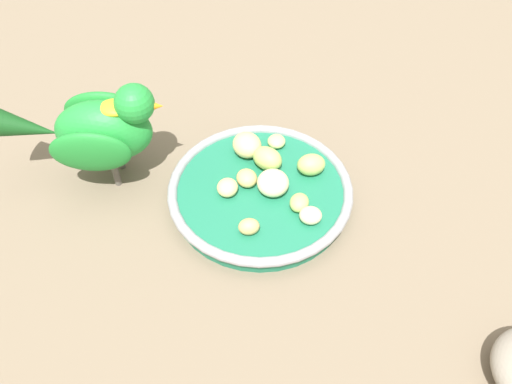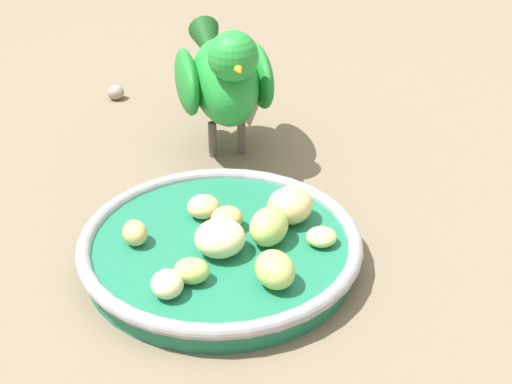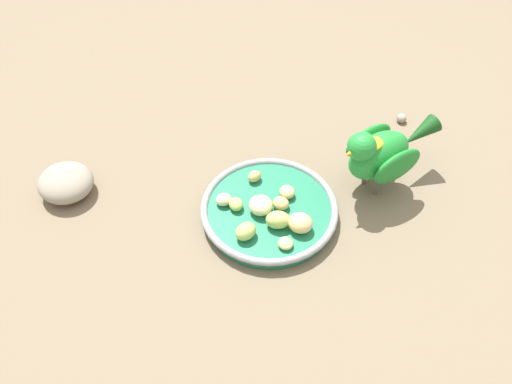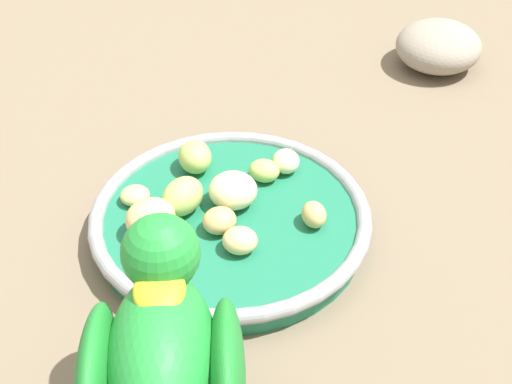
# 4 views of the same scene
# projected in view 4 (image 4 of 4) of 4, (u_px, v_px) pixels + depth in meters

# --- Properties ---
(ground_plane) EXTENTS (4.00, 4.00, 0.00)m
(ground_plane) POSITION_uv_depth(u_px,v_px,m) (242.00, 229.00, 0.63)
(ground_plane) COLOR #756651
(feeding_bowl) EXTENTS (0.23, 0.23, 0.03)m
(feeding_bowl) POSITION_uv_depth(u_px,v_px,m) (227.00, 218.00, 0.62)
(feeding_bowl) COLOR #1E7251
(feeding_bowl) RESTS_ON ground_plane
(apple_piece_0) EXTENTS (0.03, 0.03, 0.02)m
(apple_piece_0) POSITION_uv_depth(u_px,v_px,m) (219.00, 221.00, 0.59)
(apple_piece_0) COLOR tan
(apple_piece_0) RESTS_ON feeding_bowl
(apple_piece_1) EXTENTS (0.03, 0.03, 0.02)m
(apple_piece_1) POSITION_uv_depth(u_px,v_px,m) (264.00, 171.00, 0.64)
(apple_piece_1) COLOR #B2CC66
(apple_piece_1) RESTS_ON feeding_bowl
(apple_piece_2) EXTENTS (0.04, 0.05, 0.03)m
(apple_piece_2) POSITION_uv_depth(u_px,v_px,m) (183.00, 196.00, 0.61)
(apple_piece_2) COLOR #B2CC66
(apple_piece_2) RESTS_ON feeding_bowl
(apple_piece_3) EXTENTS (0.04, 0.04, 0.03)m
(apple_piece_3) POSITION_uv_depth(u_px,v_px,m) (151.00, 218.00, 0.59)
(apple_piece_3) COLOR #E5C67F
(apple_piece_3) RESTS_ON feeding_bowl
(apple_piece_4) EXTENTS (0.05, 0.05, 0.03)m
(apple_piece_4) POSITION_uv_depth(u_px,v_px,m) (235.00, 190.00, 0.62)
(apple_piece_4) COLOR beige
(apple_piece_4) RESTS_ON feeding_bowl
(apple_piece_5) EXTENTS (0.03, 0.03, 0.01)m
(apple_piece_5) POSITION_uv_depth(u_px,v_px,m) (135.00, 195.00, 0.62)
(apple_piece_5) COLOR #C6D17A
(apple_piece_5) RESTS_ON feeding_bowl
(apple_piece_6) EXTENTS (0.04, 0.04, 0.02)m
(apple_piece_6) POSITION_uv_depth(u_px,v_px,m) (240.00, 240.00, 0.57)
(apple_piece_6) COLOR #E5C67F
(apple_piece_6) RESTS_ON feeding_bowl
(apple_piece_7) EXTENTS (0.04, 0.03, 0.02)m
(apple_piece_7) POSITION_uv_depth(u_px,v_px,m) (286.00, 161.00, 0.65)
(apple_piece_7) COLOR beige
(apple_piece_7) RESTS_ON feeding_bowl
(apple_piece_8) EXTENTS (0.03, 0.03, 0.02)m
(apple_piece_8) POSITION_uv_depth(u_px,v_px,m) (314.00, 215.00, 0.60)
(apple_piece_8) COLOR tan
(apple_piece_8) RESTS_ON feeding_bowl
(apple_piece_9) EXTENTS (0.04, 0.04, 0.03)m
(apple_piece_9) POSITION_uv_depth(u_px,v_px,m) (192.00, 158.00, 0.65)
(apple_piece_9) COLOR #B2CC66
(apple_piece_9) RESTS_ON feeding_bowl
(parrot) EXTENTS (0.18, 0.14, 0.14)m
(parrot) POSITION_uv_depth(u_px,v_px,m) (162.00, 360.00, 0.42)
(parrot) COLOR #59544C
(parrot) RESTS_ON ground_plane
(rock_large) EXTENTS (0.11, 0.11, 0.05)m
(rock_large) POSITION_uv_depth(u_px,v_px,m) (439.00, 46.00, 0.82)
(rock_large) COLOR gray
(rock_large) RESTS_ON ground_plane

